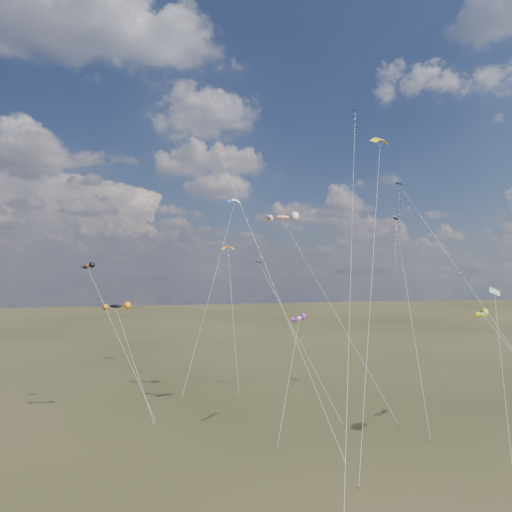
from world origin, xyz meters
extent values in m
plane|color=black|center=(0.00, 0.00, 0.00)|extent=(400.00, 400.00, 0.00)
cube|color=black|center=(20.14, 17.32, 29.08)|extent=(1.16, 1.17, 0.26)
cylinder|color=silver|center=(23.01, 6.53, 14.54)|extent=(5.76, 21.61, 29.09)
cube|color=#0D1054|center=(16.95, 23.94, 41.30)|extent=(0.95, 0.92, 0.28)
cylinder|color=silver|center=(8.19, 7.66, 20.65)|extent=(17.55, 32.58, 41.32)
cube|color=black|center=(0.56, 18.68, 18.23)|extent=(1.07, 1.08, 0.28)
cylinder|color=silver|center=(4.08, 13.71, 9.12)|extent=(7.06, 9.97, 18.25)
cube|color=#332316|center=(7.60, 8.74, 0.06)|extent=(0.10, 0.10, 0.12)
cube|color=#0B104C|center=(21.48, 20.49, 24.66)|extent=(0.71, 0.76, 0.33)
cylinder|color=silver|center=(17.77, 11.43, 12.33)|extent=(7.44, 18.15, 24.68)
cube|color=#332316|center=(14.07, 2.37, 0.06)|extent=(0.10, 0.10, 0.12)
cube|color=orange|center=(-5.18, 15.61, 31.47)|extent=(0.87, 0.81, 0.34)
cylinder|color=silver|center=(-0.92, 7.30, 15.73)|extent=(8.55, 16.65, 31.48)
cube|color=#332316|center=(3.34, -1.01, 0.06)|extent=(0.10, 0.10, 0.12)
cylinder|color=silver|center=(7.78, 2.58, 16.36)|extent=(10.67, 14.97, 32.73)
cube|color=#332316|center=(2.46, -4.89, 0.06)|extent=(0.10, 0.10, 0.12)
cylinder|color=silver|center=(-3.36, 33.09, 14.93)|extent=(10.62, 16.87, 29.88)
cube|color=#332316|center=(-8.66, 24.67, 0.06)|extent=(0.10, 0.10, 0.12)
cylinder|color=silver|center=(17.92, -3.05, 7.63)|extent=(4.98, 7.19, 15.27)
cylinder|color=silver|center=(-0.56, 29.81, 10.56)|extent=(0.73, 11.75, 21.12)
cube|color=#332316|center=(-0.91, 23.95, 0.06)|extent=(0.10, 0.10, 0.12)
ellipsoid|color=black|center=(-17.09, 20.32, 12.79)|extent=(3.05, 1.20, 0.99)
cylinder|color=silver|center=(-14.81, 16.99, 6.39)|extent=(4.59, 6.68, 12.80)
cube|color=#332316|center=(-12.53, 13.67, 0.06)|extent=(0.10, 0.10, 0.12)
ellipsoid|color=#D44816|center=(-21.06, 26.07, 17.77)|extent=(2.14, 2.27, 0.91)
cylinder|color=silver|center=(-16.72, 20.68, 8.89)|extent=(8.71, 10.81, 17.79)
cube|color=#332316|center=(-12.38, 15.29, 0.06)|extent=(0.10, 0.10, 0.12)
ellipsoid|color=silver|center=(2.79, 9.60, 11.92)|extent=(2.18, 2.36, 0.70)
cylinder|color=silver|center=(0.72, 7.05, 5.96)|extent=(4.16, 5.13, 11.93)
cube|color=#332316|center=(-1.35, 4.51, 0.06)|extent=(0.10, 0.10, 0.12)
ellipsoid|color=red|center=(4.92, 22.39, 24.61)|extent=(4.01, 2.05, 1.42)
cylinder|color=silver|center=(9.29, 14.93, 12.30)|extent=(8.78, 14.96, 24.62)
cube|color=#332316|center=(13.67, 7.47, 0.06)|extent=(0.10, 0.10, 0.12)
ellipsoid|color=#1056B1|center=(23.37, 5.67, 12.30)|extent=(2.33, 2.20, 0.91)
camera|label=1|loc=(-14.34, -38.05, 16.98)|focal=32.00mm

